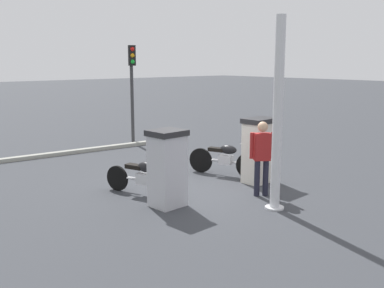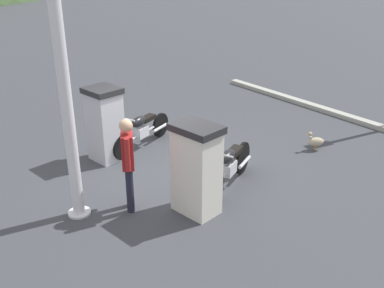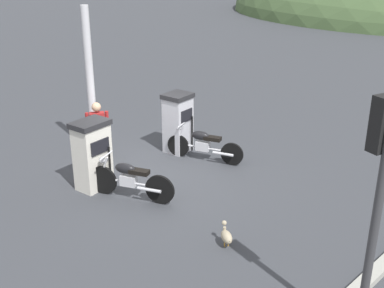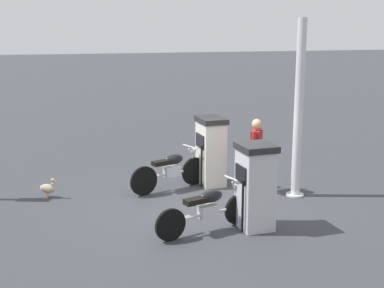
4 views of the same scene
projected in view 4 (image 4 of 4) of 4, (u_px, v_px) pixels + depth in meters
ground_plane at (205, 205)px, 11.34m from camera, size 120.00×120.00×0.00m
fuel_pump_near at (211, 151)px, 12.66m from camera, size 0.64×0.87×1.64m
fuel_pump_far at (255, 186)px, 9.92m from camera, size 0.69×0.75×1.63m
motorcycle_near_pump at (171, 170)px, 12.33m from camera, size 1.96×0.88×0.97m
motorcycle_far_pump at (207, 208)px, 9.81m from camera, size 2.03×0.82×0.94m
attendant_person at (256, 150)px, 12.04m from camera, size 0.40×0.52×1.71m
wandering_duck at (48, 188)px, 11.81m from camera, size 0.43×0.37×0.46m
canopy_support_pole at (298, 113)px, 11.58m from camera, size 0.40×0.40×3.92m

